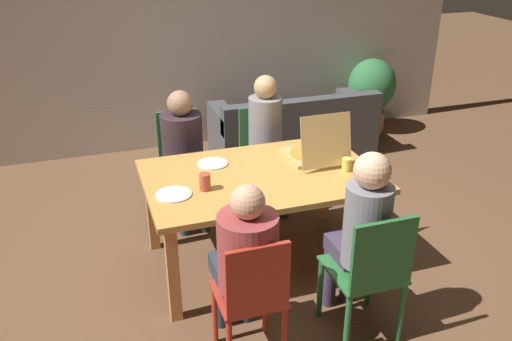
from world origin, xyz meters
TOP-DOWN VIEW (x-y plane):
  - ground_plane at (0.00, 0.00)m, footprint 20.00×20.00m
  - back_wall at (0.00, 2.68)m, footprint 6.74×0.12m
  - dining_table at (0.00, 0.00)m, footprint 1.70×1.10m
  - chair_0 at (-0.40, 1.02)m, footprint 0.39×0.42m
  - person_0 at (-0.40, 0.87)m, footprint 0.36×0.57m
  - chair_1 at (0.36, -1.05)m, footprint 0.43×0.45m
  - person_1 at (0.36, -0.89)m, footprint 0.29×0.49m
  - chair_2 at (0.36, 0.98)m, footprint 0.41×0.39m
  - person_2 at (0.36, 0.85)m, footprint 0.30×0.51m
  - chair_3 at (-0.40, -1.03)m, footprint 0.39×0.39m
  - person_3 at (-0.40, -0.89)m, footprint 0.35×0.55m
  - pizza_box_0 at (0.49, 0.13)m, footprint 0.40×0.48m
  - plate_0 at (-0.29, 0.28)m, footprint 0.23×0.23m
  - plate_1 at (-0.67, -0.13)m, footprint 0.25×0.25m
  - drinking_glass_0 at (0.63, -0.15)m, footprint 0.07×0.07m
  - drinking_glass_1 at (-0.45, -0.12)m, footprint 0.08×0.08m
  - couch at (1.06, 1.92)m, footprint 1.82×0.77m
  - potted_plant at (2.26, 2.32)m, footprint 0.59×0.59m

SIDE VIEW (x-z plane):
  - ground_plane at x=0.00m, z-range 0.00..0.00m
  - couch at x=1.06m, z-range -0.09..0.65m
  - chair_2 at x=0.36m, z-range 0.03..0.94m
  - chair_3 at x=-0.40m, z-range 0.06..0.97m
  - chair_0 at x=-0.40m, z-range 0.06..1.00m
  - chair_1 at x=0.36m, z-range 0.06..1.00m
  - potted_plant at x=2.26m, z-range 0.07..1.00m
  - dining_table at x=0.00m, z-range 0.29..1.06m
  - person_0 at x=-0.40m, z-range 0.11..1.29m
  - person_3 at x=-0.40m, z-range 0.11..1.29m
  - person_2 at x=0.36m, z-range 0.11..1.36m
  - person_1 at x=0.36m, z-range 0.11..1.38m
  - plate_0 at x=-0.29m, z-range 0.77..0.78m
  - plate_1 at x=-0.67m, z-range 0.77..0.78m
  - drinking_glass_0 at x=0.63m, z-range 0.77..0.87m
  - pizza_box_0 at x=0.49m, z-range 0.61..1.03m
  - drinking_glass_1 at x=-0.45m, z-range 0.77..0.89m
  - back_wall at x=0.00m, z-range 0.00..2.85m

